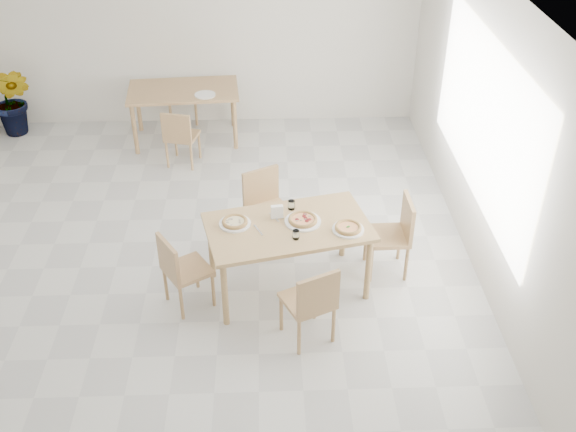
{
  "coord_description": "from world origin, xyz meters",
  "views": [
    {
      "loc": [
        0.86,
        -5.63,
        4.38
      ],
      "look_at": [
        1.04,
        -0.38,
        0.86
      ],
      "focal_mm": 42.0,
      "sensor_mm": 36.0,
      "label": 1
    }
  ],
  "objects_px": {
    "main_table": "(288,232)",
    "plate_mushroom": "(235,224)",
    "plate_margherita": "(348,229)",
    "pizza_margherita": "(348,227)",
    "tumbler_a": "(291,205)",
    "chair_east": "(396,231)",
    "chair_south": "(312,301)",
    "second_table": "(184,95)",
    "chair_north": "(266,203)",
    "pizza_mushroom": "(235,222)",
    "chair_back_n": "(187,82)",
    "tumbler_b": "(296,235)",
    "chair_back_s": "(180,134)",
    "chair_west": "(180,268)",
    "plate_empty": "(205,95)",
    "napkin_holder": "(277,212)",
    "plate_pepperoni": "(303,221)",
    "pizza_pepperoni": "(303,219)",
    "potted_plant": "(13,101)"
  },
  "relations": [
    {
      "from": "main_table",
      "to": "chair_back_n",
      "type": "xyz_separation_m",
      "value": [
        -1.33,
        4.04,
        -0.13
      ]
    },
    {
      "from": "main_table",
      "to": "chair_south",
      "type": "relative_size",
      "value": 2.05
    },
    {
      "from": "plate_margherita",
      "to": "chair_back_n",
      "type": "distance_m",
      "value": 4.55
    },
    {
      "from": "tumbler_b",
      "to": "potted_plant",
      "type": "distance_m",
      "value": 5.31
    },
    {
      "from": "napkin_holder",
      "to": "potted_plant",
      "type": "bearing_deg",
      "value": 128.89
    },
    {
      "from": "tumbler_a",
      "to": "tumbler_b",
      "type": "distance_m",
      "value": 0.5
    },
    {
      "from": "chair_west",
      "to": "napkin_holder",
      "type": "relative_size",
      "value": 5.73
    },
    {
      "from": "chair_east",
      "to": "plate_pepperoni",
      "type": "distance_m",
      "value": 1.0
    },
    {
      "from": "tumbler_b",
      "to": "chair_south",
      "type": "bearing_deg",
      "value": -78.32
    },
    {
      "from": "main_table",
      "to": "potted_plant",
      "type": "height_order",
      "value": "potted_plant"
    },
    {
      "from": "tumbler_a",
      "to": "tumbler_b",
      "type": "relative_size",
      "value": 1.06
    },
    {
      "from": "chair_back_n",
      "to": "chair_back_s",
      "type": "bearing_deg",
      "value": -75.68
    },
    {
      "from": "plate_margherita",
      "to": "plate_mushroom",
      "type": "xyz_separation_m",
      "value": [
        -1.06,
        0.13,
        0.0
      ]
    },
    {
      "from": "chair_east",
      "to": "pizza_margherita",
      "type": "height_order",
      "value": "chair_east"
    },
    {
      "from": "plate_empty",
      "to": "napkin_holder",
      "type": "bearing_deg",
      "value": -73.15
    },
    {
      "from": "pizza_margherita",
      "to": "plate_pepperoni",
      "type": "bearing_deg",
      "value": 160.45
    },
    {
      "from": "plate_empty",
      "to": "main_table",
      "type": "bearing_deg",
      "value": -72.11
    },
    {
      "from": "tumbler_a",
      "to": "plate_empty",
      "type": "relative_size",
      "value": 0.33
    },
    {
      "from": "chair_east",
      "to": "napkin_holder",
      "type": "relative_size",
      "value": 6.06
    },
    {
      "from": "chair_east",
      "to": "tumbler_b",
      "type": "height_order",
      "value": "chair_east"
    },
    {
      "from": "plate_pepperoni",
      "to": "potted_plant",
      "type": "relative_size",
      "value": 0.35
    },
    {
      "from": "tumbler_b",
      "to": "chair_back_s",
      "type": "xyz_separation_m",
      "value": [
        -1.36,
        2.74,
        -0.34
      ]
    },
    {
      "from": "second_table",
      "to": "tumbler_a",
      "type": "bearing_deg",
      "value": -70.25
    },
    {
      "from": "tumbler_b",
      "to": "second_table",
      "type": "height_order",
      "value": "tumbler_b"
    },
    {
      "from": "chair_west",
      "to": "pizza_mushroom",
      "type": "relative_size",
      "value": 2.56
    },
    {
      "from": "chair_east",
      "to": "chair_south",
      "type": "bearing_deg",
      "value": -43.28
    },
    {
      "from": "pizza_margherita",
      "to": "plate_margherita",
      "type": "bearing_deg",
      "value": 0.0
    },
    {
      "from": "plate_margherita",
      "to": "plate_pepperoni",
      "type": "xyz_separation_m",
      "value": [
        -0.42,
        0.15,
        0.0
      ]
    },
    {
      "from": "tumbler_a",
      "to": "plate_empty",
      "type": "distance_m",
      "value": 2.96
    },
    {
      "from": "chair_north",
      "to": "pizza_mushroom",
      "type": "height_order",
      "value": "chair_north"
    },
    {
      "from": "plate_mushroom",
      "to": "pizza_pepperoni",
      "type": "distance_m",
      "value": 0.65
    },
    {
      "from": "plate_margherita",
      "to": "plate_mushroom",
      "type": "relative_size",
      "value": 0.99
    },
    {
      "from": "chair_south",
      "to": "plate_pepperoni",
      "type": "height_order",
      "value": "chair_south"
    },
    {
      "from": "chair_east",
      "to": "pizza_pepperoni",
      "type": "height_order",
      "value": "chair_east"
    },
    {
      "from": "chair_north",
      "to": "chair_east",
      "type": "xyz_separation_m",
      "value": [
        1.3,
        -0.56,
        -0.0
      ]
    },
    {
      "from": "tumbler_b",
      "to": "potted_plant",
      "type": "xyz_separation_m",
      "value": [
        -3.76,
        3.74,
        -0.29
      ]
    },
    {
      "from": "main_table",
      "to": "plate_mushroom",
      "type": "relative_size",
      "value": 5.6
    },
    {
      "from": "pizza_pepperoni",
      "to": "plate_mushroom",
      "type": "bearing_deg",
      "value": -178.78
    },
    {
      "from": "chair_south",
      "to": "chair_east",
      "type": "height_order",
      "value": "chair_east"
    },
    {
      "from": "tumbler_b",
      "to": "chair_back_s",
      "type": "relative_size",
      "value": 0.11
    },
    {
      "from": "chair_back_s",
      "to": "potted_plant",
      "type": "xyz_separation_m",
      "value": [
        -2.4,
        1.0,
        0.05
      ]
    },
    {
      "from": "second_table",
      "to": "chair_back_s",
      "type": "relative_size",
      "value": 1.97
    },
    {
      "from": "pizza_margherita",
      "to": "tumbler_a",
      "type": "bearing_deg",
      "value": 143.33
    },
    {
      "from": "main_table",
      "to": "chair_west",
      "type": "relative_size",
      "value": 2.12
    },
    {
      "from": "plate_margherita",
      "to": "second_table",
      "type": "bearing_deg",
      "value": 118.84
    },
    {
      "from": "chair_south",
      "to": "potted_plant",
      "type": "bearing_deg",
      "value": -72.98
    },
    {
      "from": "plate_mushroom",
      "to": "second_table",
      "type": "distance_m",
      "value": 3.34
    },
    {
      "from": "second_table",
      "to": "chair_back_n",
      "type": "distance_m",
      "value": 0.76
    },
    {
      "from": "chair_north",
      "to": "chair_west",
      "type": "bearing_deg",
      "value": -155.83
    },
    {
      "from": "second_table",
      "to": "chair_east",
      "type": "bearing_deg",
      "value": -56.22
    }
  ]
}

